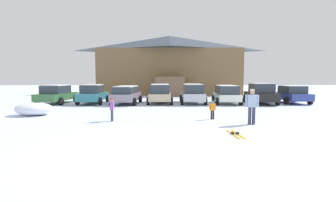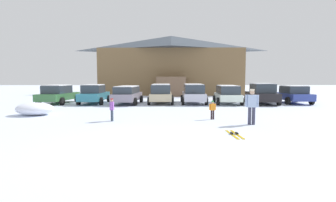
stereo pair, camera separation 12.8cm
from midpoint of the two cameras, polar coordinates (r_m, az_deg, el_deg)
ground at (r=8.58m, az=-3.58°, el=-9.64°), size 160.00×160.00×0.00m
ski_lodge at (r=37.11m, az=0.23°, el=7.89°), size 19.47×10.41×8.11m
parked_green_coupe at (r=24.63m, az=-23.19°, el=1.39°), size 2.52×4.79×1.63m
parked_teal_hatchback at (r=23.47m, az=-16.17°, el=1.47°), size 2.11×4.41×1.66m
parked_grey_wagon at (r=22.65m, az=-9.21°, el=1.50°), size 2.40×4.77×1.54m
parked_beige_suv at (r=22.85m, az=-1.88°, el=1.76°), size 2.19×4.61×1.69m
parked_silver_wagon at (r=22.87m, az=5.20°, el=1.76°), size 2.26×4.81×1.70m
parked_white_suv at (r=22.99m, az=12.44°, el=1.55°), size 2.35×4.38×1.59m
parked_black_sedan at (r=23.81m, az=19.37°, el=1.54°), size 2.53×4.75×1.77m
parked_blue_hatchback at (r=25.38m, az=25.13°, el=1.35°), size 2.22×4.19×1.57m
skier_child_in_purple_jacket at (r=13.55m, az=-12.36°, el=-1.56°), size 0.17×0.43×1.16m
skier_adult_in_blue_parka at (r=12.87m, az=17.54°, el=-0.74°), size 0.61×0.32×1.67m
skier_child_in_orange_jacket at (r=14.04m, az=9.41°, el=-1.70°), size 0.36×0.18×0.99m
pair_of_skis at (r=10.49m, az=14.08°, el=-6.99°), size 0.35×1.60×0.08m
plowed_snow_pile at (r=17.33m, az=-27.33°, el=-1.56°), size 2.16×1.73×0.75m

